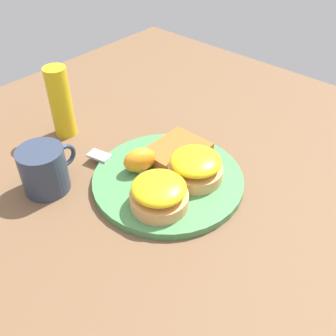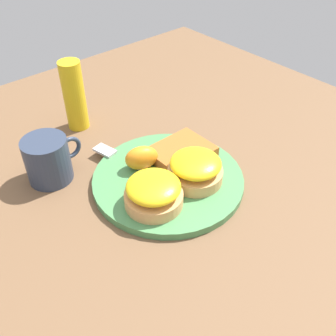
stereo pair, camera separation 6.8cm
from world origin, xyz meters
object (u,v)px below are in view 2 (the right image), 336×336
at_px(sandwich_benedict_right, 195,169).
at_px(fork, 132,164).
at_px(cup, 48,160).
at_px(orange_wedge, 142,158).
at_px(condiment_bottle, 74,96).
at_px(sandwich_benedict_left, 154,192).
at_px(hashbrown_patty, 181,153).

height_order(sandwich_benedict_right, fork, sandwich_benedict_right).
relative_size(sandwich_benedict_right, cup, 0.90).
distance_m(orange_wedge, cup, 0.16).
relative_size(sandwich_benedict_right, condiment_bottle, 0.65).
height_order(sandwich_benedict_left, condiment_bottle, condiment_bottle).
height_order(sandwich_benedict_right, orange_wedge, sandwich_benedict_right).
distance_m(hashbrown_patty, condiment_bottle, 0.25).
bearing_deg(orange_wedge, sandwich_benedict_left, -116.56).
distance_m(sandwich_benedict_right, fork, 0.12).
bearing_deg(cup, sandwich_benedict_right, -46.07).
bearing_deg(orange_wedge, condiment_bottle, 91.35).
xyz_separation_m(fork, condiment_bottle, (0.00, 0.19, 0.06)).
relative_size(cup, condiment_bottle, 0.73).
relative_size(sandwich_benedict_left, orange_wedge, 1.60).
relative_size(sandwich_benedict_right, fork, 0.47).
relative_size(orange_wedge, cup, 0.56).
height_order(sandwich_benedict_left, sandwich_benedict_right, same).
relative_size(sandwich_benedict_left, condiment_bottle, 0.65).
bearing_deg(sandwich_benedict_left, sandwich_benedict_right, -1.04).
distance_m(sandwich_benedict_left, sandwich_benedict_right, 0.09).
bearing_deg(hashbrown_patty, sandwich_benedict_left, -152.21).
bearing_deg(sandwich_benedict_right, sandwich_benedict_left, 178.96).
bearing_deg(sandwich_benedict_left, condiment_bottle, 82.78).
xyz_separation_m(orange_wedge, fork, (-0.01, 0.02, -0.02)).
bearing_deg(cup, fork, -33.54).
bearing_deg(sandwich_benedict_right, condiment_bottle, 100.14).
distance_m(hashbrown_patty, fork, 0.09).
relative_size(hashbrown_patty, orange_wedge, 1.83).
relative_size(sandwich_benedict_right, orange_wedge, 1.60).
relative_size(hashbrown_patty, fork, 0.54).
bearing_deg(fork, hashbrown_patty, -26.55).
distance_m(sandwich_benedict_right, cup, 0.26).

